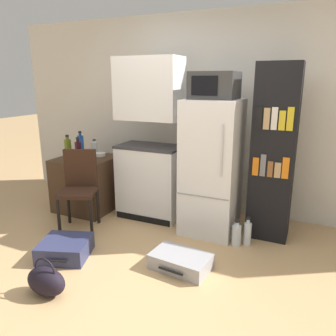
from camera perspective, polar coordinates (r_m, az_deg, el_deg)
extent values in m
plane|color=tan|center=(3.06, -5.22, -19.20)|extent=(24.00, 24.00, 0.00)
cube|color=silver|center=(4.35, 9.94, 8.98)|extent=(6.40, 0.10, 2.55)
cube|color=#422D1E|center=(4.60, -13.82, -2.59)|extent=(0.73, 0.72, 0.72)
cube|color=white|center=(4.21, -3.08, -2.51)|extent=(0.79, 0.46, 0.90)
cube|color=#333338|center=(4.09, -3.17, 3.73)|extent=(0.80, 0.47, 0.03)
cube|color=white|center=(4.01, -3.32, 13.60)|extent=(0.79, 0.39, 0.73)
cube|color=black|center=(4.16, -4.50, -8.82)|extent=(0.76, 0.01, 0.08)
cube|color=white|center=(3.74, 7.63, 0.09)|extent=(0.60, 0.63, 1.52)
cube|color=gray|center=(3.52, 5.98, -4.97)|extent=(0.57, 0.01, 0.01)
cylinder|color=silver|center=(3.32, 9.35, 2.96)|extent=(0.02, 0.02, 0.53)
cube|color=#333333|center=(3.62, 8.15, 14.06)|extent=(0.48, 0.44, 0.28)
cube|color=black|center=(3.42, 6.35, 14.06)|extent=(0.28, 0.01, 0.19)
cube|color=black|center=(3.71, 17.88, 2.37)|extent=(0.45, 0.36, 1.90)
cube|color=orange|center=(3.58, 15.00, 0.25)|extent=(0.06, 0.01, 0.19)
cube|color=slate|center=(3.56, 16.21, 0.44)|extent=(0.06, 0.01, 0.23)
cube|color=brown|center=(3.56, 17.36, -0.20)|extent=(0.05, 0.01, 0.17)
cube|color=tan|center=(3.55, 18.55, -0.39)|extent=(0.06, 0.01, 0.16)
cube|color=orange|center=(3.54, 19.79, -0.03)|extent=(0.07, 0.01, 0.22)
cube|color=black|center=(3.49, 15.57, 8.41)|extent=(0.06, 0.01, 0.23)
cube|color=tan|center=(3.48, 16.80, 8.21)|extent=(0.06, 0.01, 0.22)
cube|color=silver|center=(3.47, 18.04, 8.18)|extent=(0.06, 0.01, 0.23)
cube|color=gold|center=(3.46, 19.25, 7.81)|extent=(0.06, 0.01, 0.19)
cube|color=gold|center=(3.45, 20.53, 8.00)|extent=(0.06, 0.01, 0.23)
cylinder|color=#1E47A3|center=(4.83, -14.97, 4.02)|extent=(0.09, 0.09, 0.24)
cylinder|color=#1E47A3|center=(4.81, -15.08, 5.67)|extent=(0.04, 0.04, 0.04)
cylinder|color=black|center=(4.80, -15.11, 6.06)|extent=(0.05, 0.05, 0.02)
cylinder|color=#566619|center=(4.61, -17.02, 3.31)|extent=(0.09, 0.09, 0.23)
cylinder|color=#566619|center=(4.59, -17.15, 4.98)|extent=(0.04, 0.04, 0.04)
cylinder|color=black|center=(4.58, -17.18, 5.38)|extent=(0.05, 0.05, 0.02)
cylinder|color=black|center=(4.44, -15.37, 2.96)|extent=(0.08, 0.08, 0.22)
cylinder|color=black|center=(4.42, -15.49, 4.63)|extent=(0.04, 0.04, 0.04)
cylinder|color=black|center=(4.41, -15.52, 5.03)|extent=(0.04, 0.04, 0.02)
cylinder|color=silver|center=(4.75, -12.66, 3.46)|extent=(0.09, 0.09, 0.15)
cylinder|color=silver|center=(4.73, -12.72, 4.54)|extent=(0.04, 0.04, 0.03)
cylinder|color=black|center=(4.73, -12.74, 4.80)|extent=(0.05, 0.05, 0.02)
cylinder|color=silver|center=(4.56, -11.78, 2.33)|extent=(0.15, 0.15, 0.04)
cylinder|color=black|center=(3.91, -18.49, -8.26)|extent=(0.04, 0.04, 0.45)
cylinder|color=black|center=(3.81, -13.25, -8.50)|extent=(0.04, 0.04, 0.45)
cylinder|color=black|center=(4.23, -16.92, -6.34)|extent=(0.04, 0.04, 0.45)
cylinder|color=black|center=(4.14, -12.08, -6.50)|extent=(0.04, 0.04, 0.45)
cube|color=#331E14|center=(3.93, -15.43, -4.08)|extent=(0.53, 0.53, 0.04)
cube|color=#331E14|center=(4.03, -14.99, 0.03)|extent=(0.37, 0.20, 0.45)
cube|color=navy|center=(3.53, -17.45, -13.22)|extent=(0.58, 0.57, 0.17)
cylinder|color=black|center=(3.34, -19.02, -15.09)|extent=(0.20, 0.09, 0.02)
cube|color=#99999E|center=(3.21, 2.22, -15.91)|extent=(0.58, 0.40, 0.14)
cylinder|color=black|center=(3.06, 0.43, -17.52)|extent=(0.25, 0.05, 0.02)
ellipsoid|color=black|center=(3.02, -20.45, -18.02)|extent=(0.36, 0.20, 0.24)
torus|color=black|center=(2.96, -20.65, -16.26)|extent=(0.21, 0.02, 0.21)
cylinder|color=silver|center=(3.68, 13.66, -11.09)|extent=(0.08, 0.08, 0.25)
cylinder|color=silver|center=(3.62, 13.80, -9.00)|extent=(0.04, 0.04, 0.04)
cylinder|color=black|center=(3.60, 13.84, -8.49)|extent=(0.04, 0.04, 0.03)
cylinder|color=silver|center=(3.65, 11.82, -11.41)|extent=(0.10, 0.10, 0.23)
cylinder|color=silver|center=(3.59, 11.94, -9.48)|extent=(0.04, 0.04, 0.04)
cylinder|color=black|center=(3.58, 11.97, -9.01)|extent=(0.05, 0.05, 0.02)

